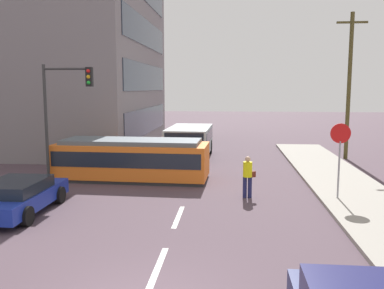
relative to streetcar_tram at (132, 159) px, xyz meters
The scene contains 15 objects.
ground_plane 3.50m from the streetcar_tram, 29.03° to the right, with size 120.00×120.00×0.00m, color #4C3C45.
lane_stripe_1 10.12m from the streetcar_tram, 73.05° to the right, with size 0.16×2.40×0.01m, color silver.
lane_stripe_2 6.43m from the streetcar_tram, 62.46° to the right, with size 0.16×2.40×0.01m, color silver.
lane_stripe_3 6.75m from the streetcar_tram, 63.93° to the left, with size 0.16×2.40×0.01m, color silver.
lane_stripe_4 12.39m from the streetcar_tram, 76.25° to the left, with size 0.16×2.40×0.01m, color silver.
corner_building 16.40m from the streetcar_tram, 131.51° to the left, with size 17.49×16.58×12.80m.
streetcar_tram is the anchor object (origin of this frame).
city_bus 6.87m from the streetcar_tram, 71.91° to the left, with size 2.67×5.26×1.92m.
pedestrian_crossing 6.11m from the streetcar_tram, 28.37° to the right, with size 0.51×0.36×1.67m.
parked_sedan_mid 6.33m from the streetcar_tram, 115.08° to the right, with size 2.14×4.38×1.19m.
parked_sedan_far 4.57m from the streetcar_tram, 119.54° to the left, with size 1.98×4.09×1.19m.
parked_sedan_furthest 10.54m from the streetcar_tram, 104.38° to the left, with size 2.16×4.57×1.19m.
stop_sign 9.43m from the streetcar_tram, 19.38° to the right, with size 0.76×0.07×2.88m.
traffic_light_mast 4.07m from the streetcar_tram, 153.94° to the right, with size 2.27×0.33×5.38m.
utility_pole_mid 14.13m from the streetcar_tram, 30.32° to the left, with size 1.80×0.24×8.81m.
Camera 1 is at (1.71, -7.47, 4.34)m, focal length 38.69 mm.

